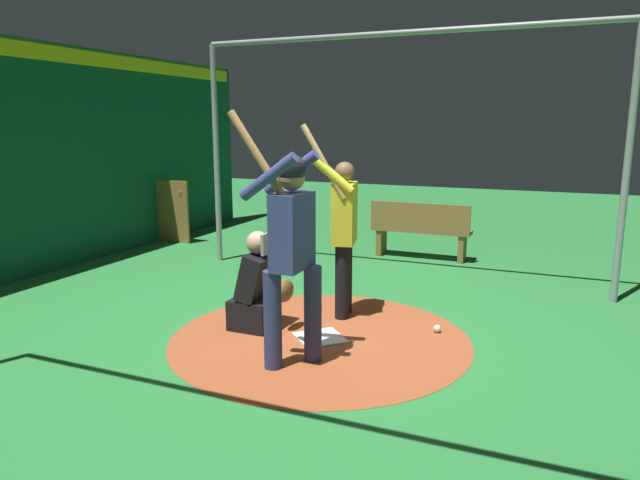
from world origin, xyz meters
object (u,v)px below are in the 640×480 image
Objects in this scene: bat_rack at (166,213)px; bench at (420,230)px; baseball_0 at (437,328)px; catcher at (258,291)px; home_plate at (320,337)px; visitor at (343,228)px; batter at (291,240)px.

bat_rack is 4.32m from bench.
catcher is at bearing -161.13° from baseball_0.
visitor is (-0.05, 0.72, 0.92)m from home_plate.
batter is 1.16m from catcher.
catcher is at bearing 177.85° from home_plate.
bat_rack is (-3.54, 3.16, 0.11)m from catcher.
catcher is 1.08m from visitor.
visitor is at bearing 92.31° from batter.
home_plate is 0.43× the size of catcher.
catcher is 13.25× the size of baseball_0.
baseball_0 is (1.66, 0.57, -0.34)m from catcher.
bat_rack reaches higher than catcher.
catcher is at bearing 136.54° from batter.
baseball_0 is (5.20, -2.59, -0.45)m from bat_rack.
batter reaches higher than baseball_0.
bench is (0.08, 3.62, 0.42)m from home_plate.
catcher reaches higher than home_plate.
batter reaches higher than catcher.
bench reaches higher than baseball_0.
catcher is at bearing -144.58° from visitor.
bat_rack reaches higher than home_plate.
home_plate is at bearing -148.93° from baseball_0.
visitor is at bearing -92.56° from bench.
baseball_0 is at bearing -73.48° from bench.
visitor reaches higher than home_plate.
bat_rack is 0.71× the size of bench.
batter is (0.01, -0.62, 1.05)m from home_plate.
bench is 3.18m from baseball_0.
bat_rack is 14.20× the size of baseball_0.
home_plate is 0.40× the size of bat_rack.
bench is at bearing 78.10° from catcher.
bat_rack is 5.82m from baseball_0.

